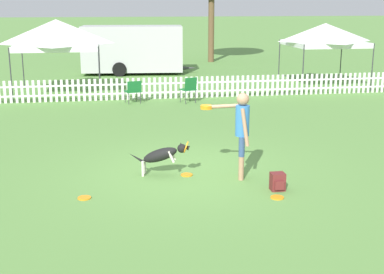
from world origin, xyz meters
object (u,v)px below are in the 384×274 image
at_px(leaping_dog, 163,155).
at_px(canopy_tent_secondary, 325,35).
at_px(frisbee_midfield, 84,198).
at_px(backpack_on_grass, 278,182).
at_px(handler_person, 240,125).
at_px(frisbee_near_dog, 187,175).
at_px(folding_chair_center, 133,90).
at_px(frisbee_near_handler, 277,197).
at_px(canopy_tent_main, 57,34).
at_px(equipment_trailer, 132,49).
at_px(folding_chair_blue_left, 189,87).

relative_size(leaping_dog, canopy_tent_secondary, 0.43).
height_order(frisbee_midfield, backpack_on_grass, backpack_on_grass).
bearing_deg(handler_person, frisbee_midfield, 118.22).
bearing_deg(frisbee_near_dog, folding_chair_center, 94.11).
xyz_separation_m(handler_person, leaping_dog, (-1.52, 0.42, -0.67)).
height_order(leaping_dog, frisbee_near_dog, leaping_dog).
xyz_separation_m(folding_chair_center, canopy_tent_secondary, (8.21, 2.67, 1.69)).
distance_m(handler_person, backpack_on_grass, 1.38).
relative_size(frisbee_near_handler, frisbee_midfield, 1.00).
bearing_deg(leaping_dog, canopy_tent_main, -149.45).
height_order(leaping_dog, canopy_tent_secondary, canopy_tent_secondary).
height_order(canopy_tent_secondary, equipment_trailer, canopy_tent_secondary).
bearing_deg(backpack_on_grass, canopy_tent_main, 111.98).
relative_size(frisbee_near_handler, folding_chair_blue_left, 0.27).
height_order(frisbee_near_dog, folding_chair_center, folding_chair_center).
bearing_deg(backpack_on_grass, frisbee_near_dog, 143.07).
bearing_deg(leaping_dog, frisbee_midfield, -39.23).
bearing_deg(canopy_tent_main, frisbee_midfield, -84.00).
distance_m(frisbee_near_handler, backpack_on_grass, 0.45).
bearing_deg(canopy_tent_secondary, frisbee_near_dog, -124.67).
bearing_deg(frisbee_midfield, canopy_tent_secondary, 51.17).
relative_size(backpack_on_grass, equipment_trailer, 0.06).
distance_m(frisbee_near_handler, folding_chair_blue_left, 9.69).
relative_size(frisbee_near_dog, folding_chair_center, 0.30).
xyz_separation_m(canopy_tent_secondary, equipment_trailer, (-7.75, 5.49, -0.92)).
distance_m(frisbee_near_dog, equipment_trailer, 16.55).
xyz_separation_m(handler_person, folding_chair_blue_left, (0.33, 8.43, -0.56)).
distance_m(frisbee_near_handler, frisbee_midfield, 3.56).
xyz_separation_m(frisbee_near_handler, canopy_tent_main, (-4.77, 12.57, 2.29)).
height_order(handler_person, folding_chair_center, handler_person).
bearing_deg(folding_chair_blue_left, frisbee_near_handler, 69.79).
distance_m(frisbee_midfield, folding_chair_blue_left, 9.75).
bearing_deg(frisbee_near_handler, canopy_tent_secondary, 63.90).
height_order(folding_chair_center, canopy_tent_secondary, canopy_tent_secondary).
distance_m(folding_chair_blue_left, folding_chair_center, 1.98).
xyz_separation_m(handler_person, equipment_trailer, (-1.16, 16.85, 0.13)).
bearing_deg(equipment_trailer, leaping_dog, -85.75).
xyz_separation_m(handler_person, backpack_on_grass, (0.55, -0.84, -0.95)).
xyz_separation_m(frisbee_near_dog, folding_chair_blue_left, (1.37, 8.08, 0.55)).
height_order(folding_chair_blue_left, folding_chair_center, folding_chair_blue_left).
distance_m(handler_person, frisbee_midfield, 3.36).
bearing_deg(frisbee_midfield, canopy_tent_main, 96.00).
xyz_separation_m(leaping_dog, canopy_tent_secondary, (8.11, 10.93, 1.72)).
distance_m(frisbee_near_dog, backpack_on_grass, 1.98).
xyz_separation_m(folding_chair_blue_left, canopy_tent_main, (-4.70, 2.90, 1.74)).
distance_m(folding_chair_blue_left, canopy_tent_main, 5.78).
height_order(folding_chair_blue_left, canopy_tent_main, canopy_tent_main).
height_order(frisbee_near_handler, backpack_on_grass, backpack_on_grass).
xyz_separation_m(frisbee_midfield, backpack_on_grass, (3.65, -0.16, 0.16)).
xyz_separation_m(backpack_on_grass, equipment_trailer, (-1.71, 17.69, 1.08)).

